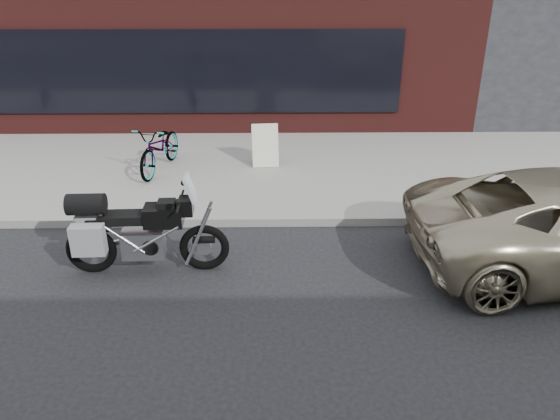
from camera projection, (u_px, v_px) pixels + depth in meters
ground at (288, 395)px, 5.87m from camera, size 120.00×120.00×0.00m
near_sidewalk at (280, 163)px, 12.17m from camera, size 44.00×6.00×0.15m
storefront at (215, 24)px, 17.53m from camera, size 14.00×10.07×4.50m
motorcycle at (135, 232)px, 7.89m from camera, size 2.40×0.82×1.51m
bicycle_front at (160, 147)px, 11.35m from camera, size 1.05×2.01×1.01m
sandwich_sign at (265, 144)px, 11.73m from camera, size 0.61×0.56×0.89m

